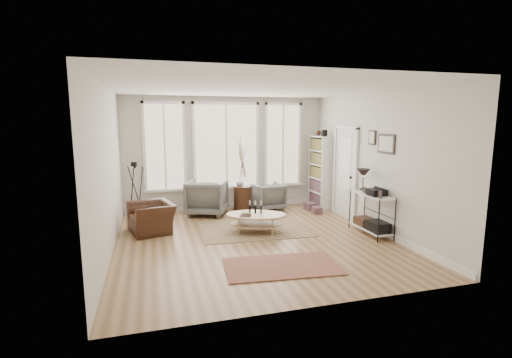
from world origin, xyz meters
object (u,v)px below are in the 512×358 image
object	(u,v)px
coffee_table	(256,218)
armchair_right	(268,196)
accent_chair	(152,218)
armchair_left	(207,197)
bookcase	(320,172)
side_table	(242,177)
low_shelf	(371,210)

from	to	relation	value
coffee_table	armchair_right	size ratio (longest dim) A/B	1.89
accent_chair	coffee_table	bearing A→B (deg)	58.83
armchair_left	accent_chair	xyz separation A→B (m)	(-1.33, -1.15, -0.12)
bookcase	side_table	bearing A→B (deg)	-179.45
bookcase	accent_chair	distance (m)	4.55
low_shelf	armchair_right	distance (m)	2.95
bookcase	armchair_left	xyz separation A→B (m)	(-3.03, -0.01, -0.52)
low_shelf	armchair_left	xyz separation A→B (m)	(-2.97, 2.51, -0.08)
coffee_table	side_table	distance (m)	1.86
coffee_table	armchair_left	distance (m)	1.92
armchair_left	accent_chair	distance (m)	1.76
low_shelf	armchair_left	world-z (taller)	low_shelf
low_shelf	accent_chair	bearing A→B (deg)	162.42
armchair_right	bookcase	bearing A→B (deg)	169.77
coffee_table	armchair_right	bearing A→B (deg)	65.07
coffee_table	armchair_right	distance (m)	2.05
low_shelf	armchair_left	size ratio (longest dim) A/B	1.38
armchair_left	armchair_right	size ratio (longest dim) A/B	1.26
armchair_left	side_table	size ratio (longest dim) A/B	0.51
bookcase	coffee_table	xyz separation A→B (m)	(-2.28, -1.77, -0.65)
armchair_left	coffee_table	bearing A→B (deg)	134.14
low_shelf	side_table	distance (m)	3.28
bookcase	coffee_table	world-z (taller)	bookcase
bookcase	armchair_right	bearing A→B (deg)	176.47
low_shelf	coffee_table	xyz separation A→B (m)	(-2.23, 0.75, -0.21)
low_shelf	armchair_right	size ratio (longest dim) A/B	1.73
bookcase	armchair_right	world-z (taller)	bookcase
armchair_right	accent_chair	distance (m)	3.19
low_shelf	bookcase	bearing A→B (deg)	88.72
armchair_left	armchair_right	bearing A→B (deg)	-155.43
side_table	low_shelf	bearing A→B (deg)	-50.23
armchair_left	accent_chair	world-z (taller)	armchair_left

